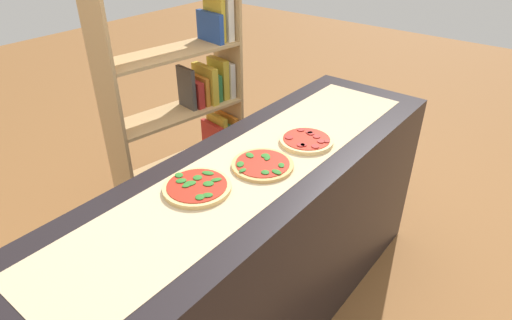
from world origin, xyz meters
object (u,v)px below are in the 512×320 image
object	(u,v)px
pizza_spinach_1	(262,165)
bookshelf	(194,116)
pizza_spinach_0	(197,187)
pizza_pepperoni_2	(306,140)

from	to	relation	value
pizza_spinach_1	bookshelf	xyz separation A→B (m)	(0.54, 0.96, -0.26)
pizza_spinach_1	pizza_spinach_0	bearing A→B (deg)	161.67
pizza_spinach_0	pizza_pepperoni_2	world-z (taller)	same
pizza_spinach_0	pizza_pepperoni_2	distance (m)	0.57
pizza_pepperoni_2	bookshelf	size ratio (longest dim) A/B	0.16
bookshelf	pizza_pepperoni_2	bearing A→B (deg)	-104.40
pizza_spinach_1	pizza_pepperoni_2	distance (m)	0.28
pizza_pepperoni_2	pizza_spinach_1	bearing A→B (deg)	173.84
pizza_spinach_0	bookshelf	xyz separation A→B (m)	(0.82, 0.87, -0.27)
pizza_pepperoni_2	bookshelf	xyz separation A→B (m)	(0.25, 0.99, -0.27)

